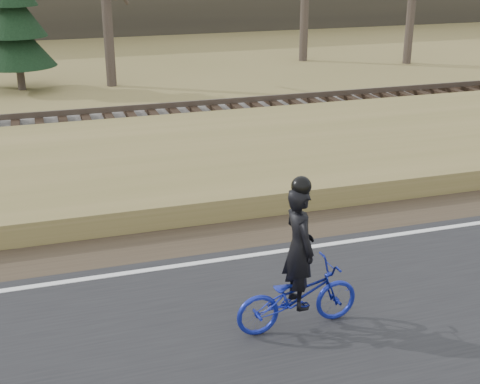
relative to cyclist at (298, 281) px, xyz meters
name	(u,v)px	position (x,y,z in m)	size (l,w,h in m)	color
ground	(318,255)	(1.23, 2.04, -0.75)	(120.00, 120.00, 0.00)	olive
road	(393,330)	(1.23, -0.46, -0.72)	(120.00, 6.00, 0.06)	black
edge_line	(314,246)	(1.23, 2.24, -0.68)	(120.00, 0.12, 0.01)	silver
shoulder	(292,227)	(1.23, 3.24, -0.73)	(120.00, 1.60, 0.04)	#473A2B
embankment	(242,167)	(1.23, 6.24, -0.53)	(120.00, 5.00, 0.44)	olive
ballast	(200,125)	(1.23, 10.04, -0.52)	(120.00, 3.00, 0.45)	slate
railroad	(199,114)	(1.23, 10.04, -0.22)	(120.00, 2.40, 0.29)	black
cyclist	(298,281)	(0.00, 0.00, 0.00)	(1.77, 0.69, 2.16)	navy
conifer	(13,14)	(-3.37, 17.43, 1.88)	(2.60, 2.60, 5.55)	#453A33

